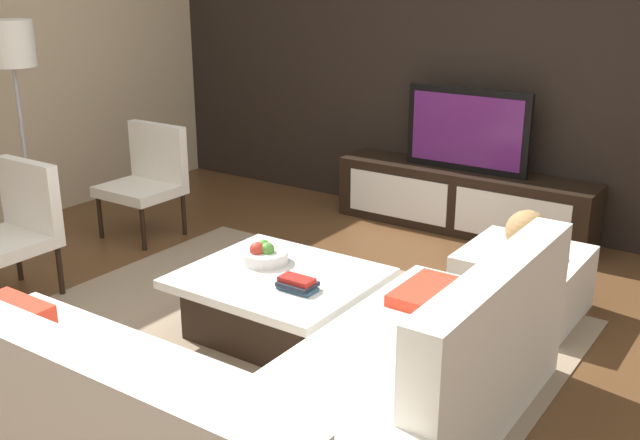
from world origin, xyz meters
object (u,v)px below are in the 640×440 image
accent_chair_near (16,223)px  accent_chair_far (148,174)px  book_stack (297,284)px  ottoman (522,282)px  fruit_bowl (264,255)px  coffee_table (279,303)px  sectional_couch (251,400)px  media_console (463,201)px  floor_lamp (12,58)px  television (467,130)px  decorative_ball (527,231)px

accent_chair_near → accent_chair_far: (-0.19, 1.31, 0.00)m
accent_chair_near → book_stack: bearing=12.5°
ottoman → book_stack: bearing=-124.6°
ottoman → fruit_bowl: size_ratio=2.50×
coffee_table → sectional_couch: bearing=-58.4°
media_console → floor_lamp: size_ratio=1.25×
television → accent_chair_far: television is taller
accent_chair_far → fruit_bowl: bearing=-33.8°
media_console → sectional_couch: sectional_couch is taller
decorative_ball → accent_chair_near: bearing=-150.4°
accent_chair_near → ottoman: bearing=31.3°
television → decorative_ball: (0.94, -1.21, -0.30)m
accent_chair_near → floor_lamp: size_ratio=0.52×
sectional_couch → book_stack: sectional_couch is taller
accent_chair_near → sectional_couch: bearing=-10.3°
sectional_couch → accent_chair_far: size_ratio=2.67×
accent_chair_far → media_console: bearing=24.9°
sectional_couch → decorative_ball: bearing=78.0°
floor_lamp → accent_chair_far: floor_lamp is taller
television → decorative_ball: 1.56m
book_stack → fruit_bowl: bearing=151.9°
television → fruit_bowl: 2.25m
media_console → accent_chair_near: accent_chair_near is taller
accent_chair_far → decorative_ball: accent_chair_far is taller
coffee_table → book_stack: bearing=-28.1°
ottoman → fruit_bowl: bearing=-141.0°
sectional_couch → fruit_bowl: size_ratio=8.30×
television → accent_chair_near: television is taller
media_console → decorative_ball: decorative_ball is taller
coffee_table → ottoman: 1.51m
floor_lamp → fruit_bowl: 2.42m
coffee_table → book_stack: book_stack is taller
accent_chair_near → fruit_bowl: (1.55, 0.58, -0.06)m
sectional_couch → fruit_bowl: sectional_couch is taller
fruit_bowl → decorative_ball: decorative_ball is taller
accent_chair_near → decorative_ball: (2.77, 1.57, 0.04)m
coffee_table → accent_chair_near: size_ratio=1.21×
television → floor_lamp: floor_lamp is taller
floor_lamp → fruit_bowl: size_ratio=6.03×
sectional_couch → decorative_ball: 2.13m
coffee_table → decorative_ball: (1.04, 1.09, 0.33)m
ottoman → decorative_ball: size_ratio=2.71×
media_console → floor_lamp: 3.54m
media_console → book_stack: (0.11, -2.41, 0.16)m
coffee_table → ottoman: ottoman is taller
media_console → coffee_table: 2.30m
media_console → floor_lamp: (-2.49, -2.22, 1.17)m
accent_chair_near → accent_chair_far: size_ratio=1.00×
accent_chair_far → floor_lamp: bearing=-133.0°
media_console → television: bearing=90.0°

